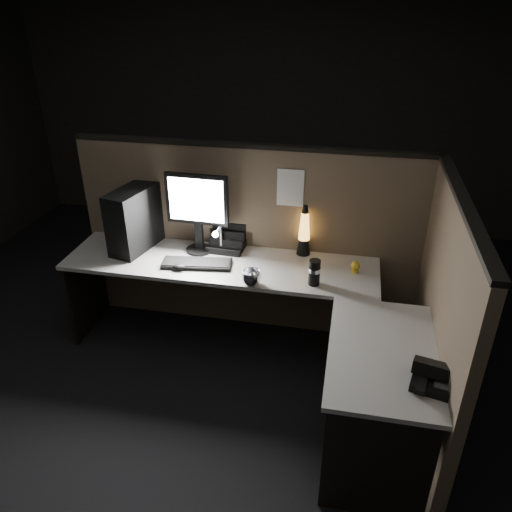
% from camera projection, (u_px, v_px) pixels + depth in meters
% --- Properties ---
extents(floor, '(6.00, 6.00, 0.00)m').
position_uv_depth(floor, '(222.00, 397.00, 3.46)').
color(floor, black).
rests_on(floor, ground).
extents(room_shell, '(6.00, 6.00, 6.00)m').
position_uv_depth(room_shell, '(213.00, 173.00, 2.69)').
color(room_shell, silver).
rests_on(room_shell, ground).
extents(partition_back, '(2.66, 0.06, 1.50)m').
position_uv_depth(partition_back, '(249.00, 242.00, 3.91)').
color(partition_back, brown).
rests_on(partition_back, ground).
extents(partition_right, '(0.06, 1.66, 1.50)m').
position_uv_depth(partition_right, '(439.00, 323.00, 2.96)').
color(partition_right, brown).
rests_on(partition_right, ground).
extents(desk, '(2.60, 1.60, 0.73)m').
position_uv_depth(desk, '(255.00, 310.00, 3.37)').
color(desk, '#B1ADA7').
rests_on(desk, ground).
extents(pc_tower, '(0.30, 0.49, 0.48)m').
position_uv_depth(pc_tower, '(134.00, 219.00, 3.75)').
color(pc_tower, black).
rests_on(pc_tower, desk).
extents(monitor, '(0.47, 0.20, 0.60)m').
position_uv_depth(monitor, '(197.00, 206.00, 3.66)').
color(monitor, black).
rests_on(monitor, desk).
extents(keyboard, '(0.52, 0.23, 0.02)m').
position_uv_depth(keyboard, '(197.00, 263.00, 3.61)').
color(keyboard, black).
rests_on(keyboard, desk).
extents(mouse, '(0.11, 0.08, 0.04)m').
position_uv_depth(mouse, '(179.00, 267.00, 3.55)').
color(mouse, black).
rests_on(mouse, desk).
extents(clip_lamp, '(0.05, 0.18, 0.23)m').
position_uv_depth(clip_lamp, '(218.00, 240.00, 3.68)').
color(clip_lamp, silver).
rests_on(clip_lamp, desk).
extents(organizer, '(0.28, 0.25, 0.20)m').
position_uv_depth(organizer, '(227.00, 243.00, 3.83)').
color(organizer, black).
rests_on(organizer, desk).
extents(lava_lamp, '(0.11, 0.11, 0.39)m').
position_uv_depth(lava_lamp, '(304.00, 234.00, 3.70)').
color(lava_lamp, black).
rests_on(lava_lamp, desk).
extents(travel_mug, '(0.08, 0.08, 0.18)m').
position_uv_depth(travel_mug, '(314.00, 272.00, 3.34)').
color(travel_mug, black).
rests_on(travel_mug, desk).
extents(steel_mug, '(0.14, 0.14, 0.10)m').
position_uv_depth(steel_mug, '(251.00, 278.00, 3.36)').
color(steel_mug, '#B9B9C0').
rests_on(steel_mug, desk).
extents(figurine, '(0.06, 0.06, 0.06)m').
position_uv_depth(figurine, '(356.00, 265.00, 3.50)').
color(figurine, gold).
rests_on(figurine, desk).
extents(pinned_paper, '(0.19, 0.00, 0.28)m').
position_uv_depth(pinned_paper, '(290.00, 188.00, 3.59)').
color(pinned_paper, white).
rests_on(pinned_paper, partition_back).
extents(desk_phone, '(0.25, 0.25, 0.13)m').
position_uv_depth(desk_phone, '(433.00, 377.00, 2.51)').
color(desk_phone, black).
rests_on(desk_phone, desk).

